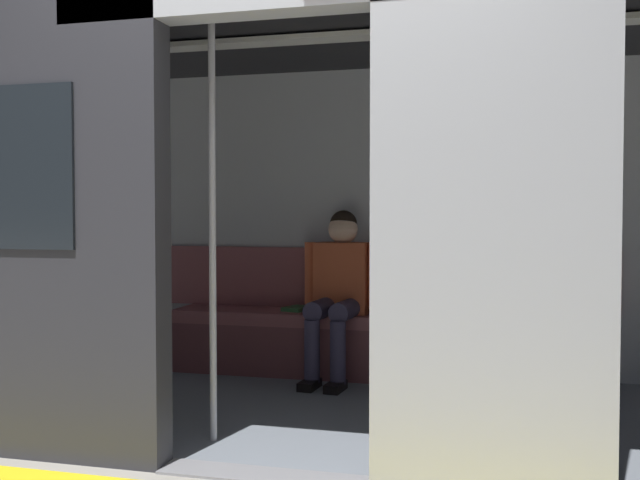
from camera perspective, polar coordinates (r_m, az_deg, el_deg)
ground_plane at (r=3.42m, az=-4.28°, el=-17.79°), size 60.00×60.00×0.00m
train_car at (r=4.29m, az=-0.40°, el=6.87°), size 6.40×2.52×2.34m
bench_seat at (r=5.22m, az=2.94°, el=-6.89°), size 2.73×0.44×0.45m
person_seated at (r=5.15m, az=1.51°, el=-3.34°), size 0.55×0.69×1.18m
handbag at (r=5.16m, az=6.27°, el=-4.85°), size 0.26×0.15×0.17m
book at (r=5.38m, az=-1.74°, el=-5.32°), size 0.21×0.25×0.03m
grab_pole_door at (r=3.76m, az=-8.32°, el=1.10°), size 0.04×0.04×2.20m
grab_pole_far at (r=3.62m, az=4.74°, el=1.08°), size 0.04×0.04×2.20m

